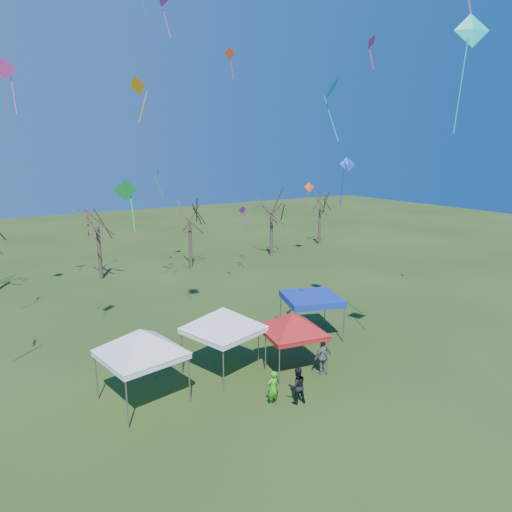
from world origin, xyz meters
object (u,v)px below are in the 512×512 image
at_px(tree_2, 96,207).
at_px(person_grey, 323,357).
at_px(tent_white_west, 140,334).
at_px(person_green, 273,388).
at_px(person_dark, 297,385).
at_px(tree_4, 272,199).
at_px(tent_white_mid, 223,312).
at_px(tent_blue, 312,299).
at_px(tree_3, 189,204).
at_px(tree_5, 321,196).
at_px(tent_red, 293,316).

relative_size(tree_2, person_grey, 4.52).
xyz_separation_m(tent_white_west, person_green, (4.73, -3.36, -2.40)).
height_order(tree_2, person_dark, tree_2).
distance_m(tree_4, person_dark, 29.73).
bearing_deg(person_green, tree_4, -126.85).
xyz_separation_m(tent_white_west, person_dark, (5.73, -3.79, -2.37)).
relative_size(tent_white_mid, person_dark, 2.60).
distance_m(tree_2, person_dark, 25.92).
height_order(tree_2, tent_blue, tree_2).
distance_m(tree_3, person_dark, 26.17).
xyz_separation_m(tree_5, person_grey, (-21.06, -25.43, -4.83)).
relative_size(tent_blue, person_green, 2.51).
bearing_deg(tent_white_mid, tree_4, 50.75).
bearing_deg(tent_white_mid, tree_5, 41.95).
bearing_deg(tent_white_west, tree_2, 80.87).
relative_size(tree_5, person_green, 4.63).
bearing_deg(tent_white_west, person_grey, -15.15).
height_order(tree_3, tent_white_mid, tree_3).
bearing_deg(tree_2, tree_3, -2.27).
xyz_separation_m(tree_3, tree_4, (9.32, -0.04, -0.02)).
bearing_deg(person_dark, tree_5, -117.85).
relative_size(tree_2, person_green, 5.07).
distance_m(tree_4, tent_blue, 21.97).
height_order(tree_2, tent_white_west, tree_2).
xyz_separation_m(tree_3, tent_white_mid, (-7.46, -20.59, -2.86)).
height_order(tree_2, tent_red, tree_2).
relative_size(tree_2, tree_3, 1.03).
xyz_separation_m(tent_white_west, tent_white_mid, (4.38, 0.53, 0.01)).
distance_m(tent_white_west, person_grey, 9.08).
xyz_separation_m(tent_white_mid, person_green, (0.35, -3.89, -2.41)).
height_order(tree_4, tent_red, tree_4).
bearing_deg(tent_red, tree_4, 58.26).
distance_m(tree_2, tent_white_west, 21.94).
height_order(tree_5, person_dark, tree_5).
xyz_separation_m(tree_2, tent_white_mid, (0.94, -20.92, -3.07)).
relative_size(tree_4, person_dark, 4.71).
relative_size(tent_white_mid, person_green, 2.69).
xyz_separation_m(tent_blue, person_grey, (-2.64, -4.20, -1.39)).
distance_m(tree_3, tent_white_mid, 22.09).
bearing_deg(tree_3, person_green, -106.21).
relative_size(tree_4, tent_red, 2.00).
height_order(tree_5, person_green, tree_5).
height_order(person_green, person_dark, person_dark).
bearing_deg(tent_white_west, tree_5, 38.07).
bearing_deg(tent_blue, person_dark, -133.38).
relative_size(tree_2, tree_5, 1.10).
xyz_separation_m(tree_2, tree_4, (17.72, -0.38, -0.23)).
bearing_deg(tree_5, person_dark, -131.48).
bearing_deg(tree_4, person_dark, -121.84).
bearing_deg(person_grey, tent_blue, -125.08).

